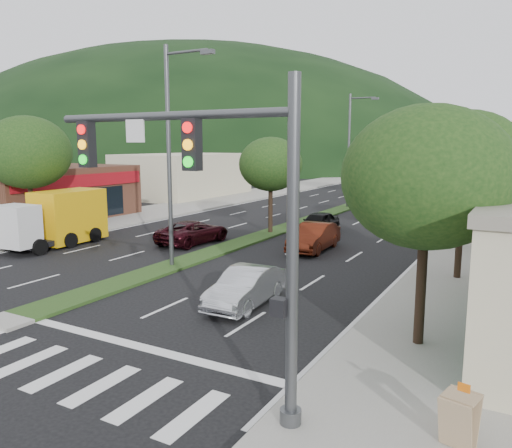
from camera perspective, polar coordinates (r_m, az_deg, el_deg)
The scene contains 29 objects.
ground at distance 18.50m, azimuth -25.45°, elevation -9.76°, with size 160.00×160.00×0.00m, color black.
sidewalk_right at distance 35.46m, azimuth 25.47°, elevation -0.88°, with size 5.00×90.00×0.15m, color gray.
sidewalk_left at distance 44.84m, azimuth -9.03°, elevation 1.84°, with size 6.00×90.00×0.15m, color gray.
median at distance 41.03m, azimuth 8.11°, elevation 1.17°, with size 1.60×56.00×0.12m, color #1D3B15.
traffic_signal at distance 10.10m, azimuth -3.95°, elevation 3.02°, with size 6.12×0.40×7.00m.
shop_left at distance 41.51m, azimuth -23.71°, elevation 3.28°, with size 10.15×12.00×4.00m.
bldg_left_far at distance 55.38m, azimuth -8.24°, elevation 5.56°, with size 9.00×14.00×4.60m, color beige.
hill_far at distance 152.82m, azimuth -9.19°, elevation 6.93°, with size 176.00×132.00×82.00m, color black.
tree_r_a at distance 14.21m, azimuth 18.95°, elevation 5.04°, with size 4.60×4.60×6.63m.
tree_r_b at distance 22.11m, azimuth 22.74°, elevation 6.70°, with size 4.80×4.80×6.94m.
tree_r_c at distance 30.07m, azimuth 24.47°, elevation 6.51°, with size 4.40×4.40×6.48m.
tree_r_d at distance 40.04m, azimuth 25.75°, elevation 7.51°, with size 5.00×5.00×7.17m.
tree_r_e at distance 50.02m, azimuth 26.46°, elevation 7.29°, with size 4.60×4.60×6.71m.
tree_med_near at distance 31.52m, azimuth 1.69°, elevation 6.83°, with size 4.00×4.00×6.02m.
tree_med_far at distance 55.87m, azimuth 14.20°, elevation 8.18°, with size 4.80×4.80×6.94m.
tree_l_a at distance 33.58m, azimuth -24.65°, elevation 7.44°, with size 5.20×5.20×7.25m.
streetlight_near at distance 22.96m, azimuth -9.55°, elevation 8.71°, with size 2.60×0.25×10.00m.
streetlight_mid at distance 45.27m, azimuth 10.82°, elevation 8.85°, with size 2.60×0.25×10.00m.
sedan_silver at distance 17.89m, azimuth -1.17°, elevation -7.21°, with size 1.42×4.08×1.34m, color #B0B3B9.
suv_maroon at distance 29.09m, azimuth -7.18°, elevation -0.90°, with size 2.21×4.79×1.33m, color black.
car_queue_a at distance 32.32m, azimuth 7.08°, elevation 0.15°, with size 1.62×4.03×1.37m, color black.
car_queue_b at distance 35.57m, azimuth 18.48°, elevation 0.46°, with size 1.72×4.24×1.23m, color #4F4F54.
car_queue_c at distance 27.08m, azimuth 6.63°, elevation -1.48°, with size 1.56×4.47×1.47m, color #511B0D.
car_queue_d at distance 40.45m, azimuth 19.69°, elevation 1.53°, with size 2.34×5.08×1.41m, color black.
car_queue_e at distance 46.63m, azimuth 13.31°, elevation 2.65°, with size 1.43×3.56×1.21m, color #545358.
car_queue_f at distance 54.50m, azimuth 21.61°, elevation 3.30°, with size 2.07×5.10×1.48m, color black.
box_truck at distance 30.28m, azimuth -21.61°, elevation 0.42°, with size 2.71×6.33×3.06m.
motorhome at distance 48.63m, azimuth 22.56°, elevation 3.89°, with size 3.79×9.18×3.42m.
a_frame_sign at distance 10.57m, azimuth 22.24°, elevation -19.61°, with size 0.74×0.81×1.36m.
Camera 1 is at (14.51, -9.95, 5.73)m, focal length 35.00 mm.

